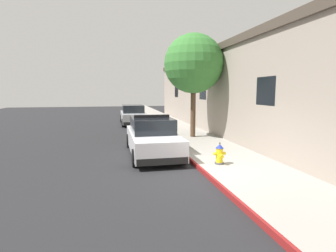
{
  "coord_description": "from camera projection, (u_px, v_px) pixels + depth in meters",
  "views": [
    {
      "loc": [
        -2.88,
        -7.97,
        2.67
      ],
      "look_at": [
        -0.27,
        4.5,
        1.0
      ],
      "focal_mm": 28.59,
      "sensor_mm": 36.0,
      "label": 1
    }
  ],
  "objects": [
    {
      "name": "sidewalk_pavement",
      "position": [
        176.0,
        128.0,
        18.66
      ],
      "size": [
        2.9,
        60.0,
        0.15
      ],
      "primitive_type": "cube",
      "color": "#9E9991",
      "rests_on": "ground"
    },
    {
      "name": "street_tree",
      "position": [
        194.0,
        64.0,
        14.37
      ],
      "size": [
        3.19,
        3.19,
        5.58
      ],
      "color": "brown",
      "rests_on": "sidewalk_pavement"
    },
    {
      "name": "ground_plane",
      "position": [
        87.0,
        134.0,
        17.46
      ],
      "size": [
        30.09,
        60.0,
        0.2
      ],
      "primitive_type": "cube",
      "color": "#232326"
    },
    {
      "name": "storefront_building",
      "position": [
        246.0,
        92.0,
        17.93
      ],
      "size": [
        6.39,
        26.17,
        5.21
      ],
      "color": "gray",
      "rests_on": "ground"
    },
    {
      "name": "fire_hydrant",
      "position": [
        220.0,
        154.0,
        9.25
      ],
      "size": [
        0.44,
        0.4,
        0.76
      ],
      "color": "#4C4C51",
      "rests_on": "sidewalk_pavement"
    },
    {
      "name": "curb_painted_edge",
      "position": [
        155.0,
        129.0,
        18.36
      ],
      "size": [
        0.08,
        60.0,
        0.15
      ],
      "primitive_type": "cube",
      "color": "maroon",
      "rests_on": "ground"
    },
    {
      "name": "parked_car_silver_ahead",
      "position": [
        133.0,
        115.0,
        21.69
      ],
      "size": [
        1.94,
        4.84,
        1.56
      ],
      "color": "#B2B5BA",
      "rests_on": "ground"
    },
    {
      "name": "police_cruiser",
      "position": [
        152.0,
        137.0,
        11.27
      ],
      "size": [
        1.94,
        4.84,
        1.68
      ],
      "color": "white",
      "rests_on": "ground"
    }
  ]
}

